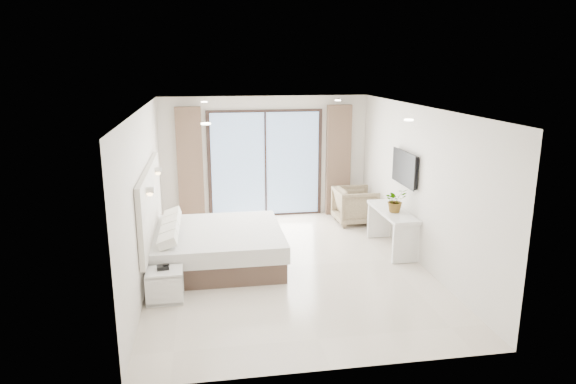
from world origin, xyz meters
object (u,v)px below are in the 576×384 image
bed (216,247)px  console_desk (392,221)px  armchair (355,204)px  nightstand (165,285)px

bed → console_desk: (3.24, 0.21, 0.23)m
console_desk → bed: bearing=-176.4°
console_desk → armchair: 1.71m
nightstand → console_desk: 4.30m
nightstand → console_desk: (4.02, 1.50, 0.32)m
bed → console_desk: bearing=3.6°
bed → armchair: (3.05, 1.90, 0.10)m
bed → console_desk: 3.25m
bed → nightstand: bearing=-121.0°
console_desk → armchair: (-0.19, 1.70, -0.13)m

